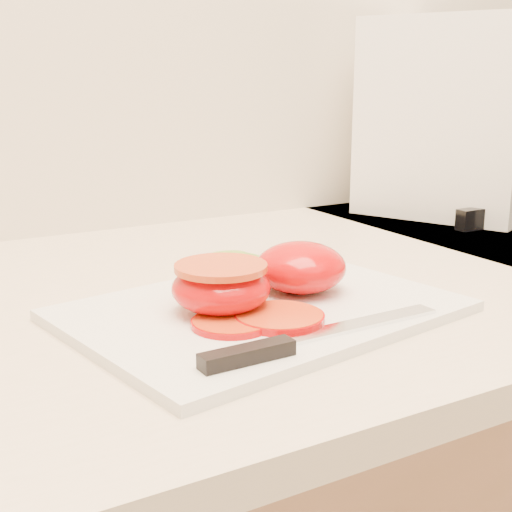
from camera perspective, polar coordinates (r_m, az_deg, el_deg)
cutting_board at (r=0.66m, az=0.43°, el=-4.37°), size 0.38×0.30×0.01m
tomato_half_dome at (r=0.70m, az=3.59°, el=-0.89°), size 0.09×0.09×0.05m
tomato_half_cut at (r=0.64m, az=-2.81°, el=-2.41°), size 0.09×0.09×0.04m
tomato_slice_0 at (r=0.62m, az=1.88°, el=-4.93°), size 0.08×0.08×0.01m
tomato_slice_1 at (r=0.61m, az=-1.96°, el=-5.37°), size 0.07×0.07×0.01m
lettuce_leaf_0 at (r=0.73m, az=-1.67°, el=-1.15°), size 0.14×0.13×0.02m
knife at (r=0.56m, az=3.13°, el=-6.85°), size 0.24×0.04×0.01m
appliance at (r=1.18m, az=15.54°, el=10.64°), size 0.29×0.31×0.30m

